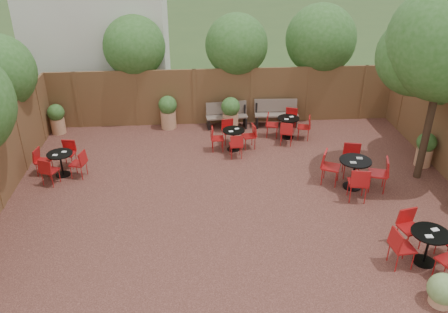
{
  "coord_description": "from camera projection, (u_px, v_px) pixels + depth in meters",
  "views": [
    {
      "loc": [
        -1.11,
        -10.13,
        6.59
      ],
      "look_at": [
        -0.31,
        0.5,
        1.0
      ],
      "focal_mm": 36.88,
      "sensor_mm": 36.0,
      "label": 1
    }
  ],
  "objects": [
    {
      "name": "ground",
      "position": [
        237.0,
        199.0,
        12.08
      ],
      "size": [
        80.0,
        80.0,
        0.0
      ],
      "primitive_type": "plane",
      "color": "#354F23",
      "rests_on": "ground"
    },
    {
      "name": "courtyard_paving",
      "position": [
        237.0,
        198.0,
        12.07
      ],
      "size": [
        12.0,
        10.0,
        0.02
      ],
      "primitive_type": "cube",
      "color": "#3A1F18",
      "rests_on": "ground"
    },
    {
      "name": "fence_back",
      "position": [
        223.0,
        97.0,
        16.03
      ],
      "size": [
        12.0,
        0.08,
        2.0
      ],
      "primitive_type": "cube",
      "color": "brown",
      "rests_on": "ground"
    },
    {
      "name": "overhang_foliage",
      "position": [
        155.0,
        73.0,
        12.72
      ],
      "size": [
        15.69,
        10.78,
        2.73
      ],
      "color": "#2A571C",
      "rests_on": "ground"
    },
    {
      "name": "courtyard_tree",
      "position": [
        445.0,
        49.0,
        11.35
      ],
      "size": [
        3.0,
        2.95,
        5.28
      ],
      "rotation": [
        0.0,
        0.0,
        -0.03
      ],
      "color": "black",
      "rests_on": "courtyard_paving"
    },
    {
      "name": "park_bench_left",
      "position": [
        227.0,
        115.0,
        15.95
      ],
      "size": [
        1.46,
        0.59,
        0.88
      ],
      "rotation": [
        0.0,
        0.0,
        0.1
      ],
      "color": "brown",
      "rests_on": "courtyard_paving"
    },
    {
      "name": "park_bench_right",
      "position": [
        276.0,
        113.0,
        16.05
      ],
      "size": [
        1.52,
        0.56,
        0.92
      ],
      "rotation": [
        0.0,
        0.0,
        -0.05
      ],
      "color": "brown",
      "rests_on": "courtyard_paving"
    },
    {
      "name": "bistro_tables",
      "position": [
        283.0,
        168.0,
        12.6
      ],
      "size": [
        10.12,
        7.96,
        0.96
      ],
      "color": "black",
      "rests_on": "courtyard_paving"
    },
    {
      "name": "planters",
      "position": [
        211.0,
        120.0,
        15.18
      ],
      "size": [
        11.86,
        3.91,
        1.17
      ],
      "color": "tan",
      "rests_on": "courtyard_paving"
    }
  ]
}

